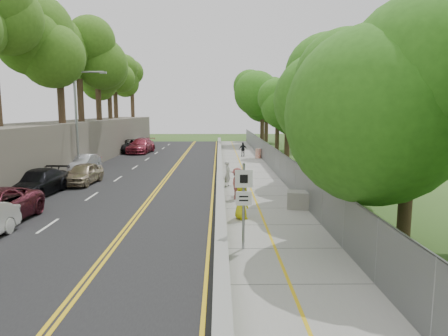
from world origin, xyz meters
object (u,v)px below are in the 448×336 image
construction_barrel (258,153)px  painter_0 (241,200)px  concrete_block (300,200)px  streetlight (79,115)px  person_far (243,149)px  signpost (244,197)px

construction_barrel → painter_0: 23.82m
concrete_block → painter_0: bearing=-147.2°
construction_barrel → concrete_block: construction_barrel is taller
streetlight → person_far: 18.44m
painter_0 → person_far: 25.29m
person_far → streetlight: bearing=36.5°
concrete_block → painter_0: (-3.10, -2.00, 0.47)m
streetlight → person_far: (13.26, 12.24, -3.82)m
concrete_block → streetlight: bearing=143.3°
streetlight → painter_0: bearing=-48.1°
signpost → person_far: bearing=86.6°
streetlight → construction_barrel: (14.76, 10.61, -4.10)m
signpost → construction_barrel: size_ratio=3.13×
construction_barrel → painter_0: painter_0 is taller
streetlight → person_far: size_ratio=5.18×
construction_barrel → concrete_block: 21.62m
streetlight → concrete_block: 18.87m
streetlight → construction_barrel: bearing=35.7°
painter_0 → streetlight: bearing=19.2°
construction_barrel → concrete_block: size_ratio=0.77×
signpost → person_far: size_ratio=2.01×
concrete_block → person_far: 23.29m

